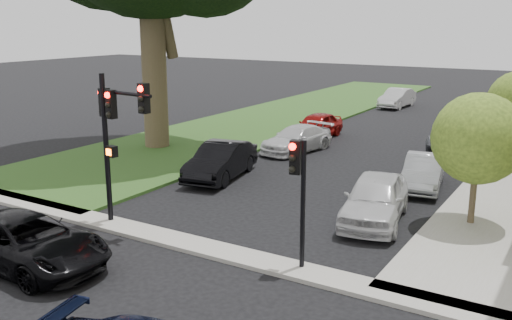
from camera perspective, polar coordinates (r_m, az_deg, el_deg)
The scene contains 15 objects.
ground at distance 15.24m, azimuth -10.02°, elevation -11.22°, with size 140.00×140.00×0.00m, color black.
grass_strip at distance 39.33m, azimuth 3.21°, elevation 4.56°, with size 8.00×44.00×0.12m, color #315923.
sidewalk_cross at distance 16.62m, azimuth -5.45°, elevation -8.64°, with size 60.00×1.00×0.12m, color #A29D8F.
small_tree_a at distance 18.83m, azimuth 21.34°, elevation 1.99°, with size 2.85×2.85×4.27m.
traffic_signal_main at distance 18.07m, azimuth -14.00°, elevation 3.64°, with size 2.36×0.61×4.82m.
traffic_signal_secondary at distance 14.49m, azimuth 4.32°, elevation -2.07°, with size 0.47×0.37×3.49m.
car_cross_near at distance 16.40m, azimuth -22.00°, elevation -7.60°, with size 2.27×4.93×1.37m, color black.
car_parked_0 at distance 18.88m, azimuth 11.82°, elevation -3.80°, with size 1.83×4.54×1.55m, color silver.
car_parked_1 at distance 23.09m, azimuth 16.40°, elevation -1.15°, with size 1.37×3.94×1.30m, color #999BA0.
car_parked_2 at distance 30.31m, azimuth 19.75°, elevation 2.22°, with size 2.36×5.13×1.43m, color #3F4247.
car_parked_3 at distance 36.37m, azimuth 22.29°, elevation 3.93°, with size 1.83×4.56×1.55m, color maroon.
car_parked_5 at distance 23.54m, azimuth -3.54°, elevation -0.08°, with size 1.57×4.51×1.49m, color black.
car_parked_6 at distance 28.37m, azimuth 4.08°, elevation 2.10°, with size 1.79×4.39×1.27m, color silver.
car_parked_7 at distance 31.74m, azimuth 6.08°, elevation 3.44°, with size 1.66×4.12×1.40m, color maroon.
car_parked_9 at distance 44.14m, azimuth 13.93°, elevation 6.04°, with size 1.48×4.26×1.40m, color silver.
Camera 1 is at (9.28, -10.24, 6.41)m, focal length 40.00 mm.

